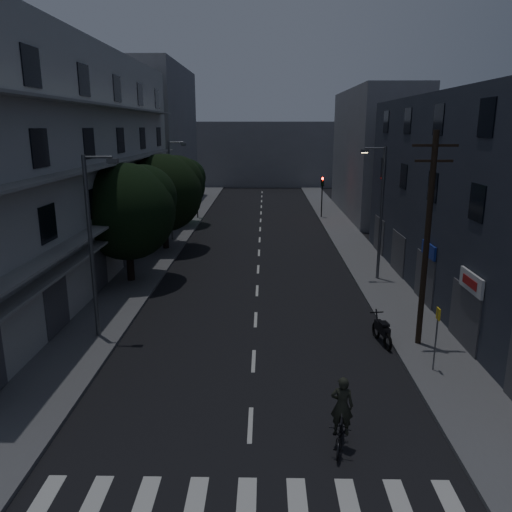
{
  "coord_description": "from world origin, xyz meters",
  "views": [
    {
      "loc": [
        0.44,
        -12.1,
        9.27
      ],
      "look_at": [
        0.0,
        12.0,
        3.0
      ],
      "focal_mm": 35.0,
      "sensor_mm": 36.0,
      "label": 1
    }
  ],
  "objects_px": {
    "bus_stop_sign": "(437,328)",
    "cyclist": "(341,424)",
    "utility_pole": "(427,237)",
    "motorcycle": "(382,332)"
  },
  "relations": [
    {
      "from": "cyclist",
      "to": "utility_pole",
      "type": "bearing_deg",
      "value": 70.87
    },
    {
      "from": "bus_stop_sign",
      "to": "utility_pole",
      "type": "bearing_deg",
      "value": 86.4
    },
    {
      "from": "utility_pole",
      "to": "bus_stop_sign",
      "type": "xyz_separation_m",
      "value": [
        -0.16,
        -2.5,
        -2.98
      ]
    },
    {
      "from": "bus_stop_sign",
      "to": "cyclist",
      "type": "bearing_deg",
      "value": -132.33
    },
    {
      "from": "motorcycle",
      "to": "utility_pole",
      "type": "bearing_deg",
      "value": -19.17
    },
    {
      "from": "bus_stop_sign",
      "to": "cyclist",
      "type": "height_order",
      "value": "bus_stop_sign"
    },
    {
      "from": "cyclist",
      "to": "motorcycle",
      "type": "bearing_deg",
      "value": 81.23
    },
    {
      "from": "utility_pole",
      "to": "motorcycle",
      "type": "relative_size",
      "value": 4.26
    },
    {
      "from": "bus_stop_sign",
      "to": "motorcycle",
      "type": "height_order",
      "value": "bus_stop_sign"
    },
    {
      "from": "bus_stop_sign",
      "to": "motorcycle",
      "type": "xyz_separation_m",
      "value": [
        -1.36,
        2.77,
        -1.35
      ]
    }
  ]
}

